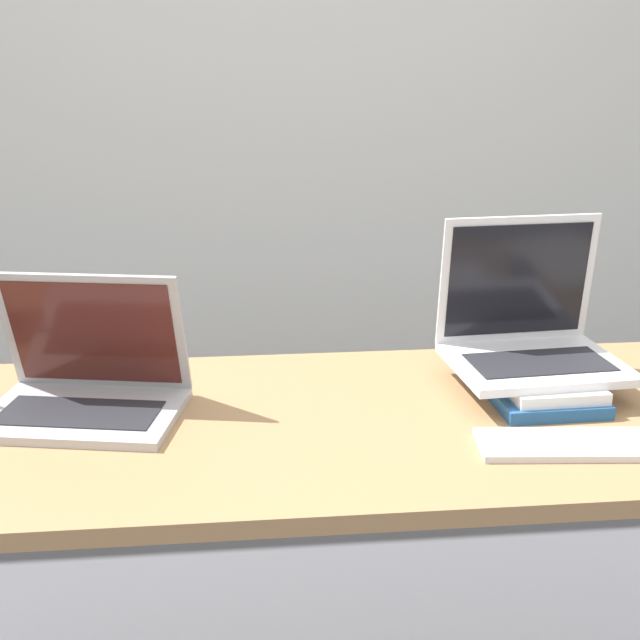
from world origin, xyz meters
name	(u,v)px	position (x,y,z in m)	size (l,w,h in m)	color
wall_back	(293,41)	(0.00, 1.82, 1.35)	(8.00, 0.05, 2.70)	silver
desk	(358,454)	(0.00, 0.34, 0.64)	(1.76, 0.68, 0.71)	#9E754C
laptop_left	(86,386)	(-0.48, 0.41, 0.76)	(0.38, 0.31, 0.25)	#B2B2B7
book_stack	(536,383)	(0.35, 0.41, 0.74)	(0.20, 0.28, 0.05)	#235693
laptop_on_books	(529,335)	(0.34, 0.46, 0.81)	(0.33, 0.28, 0.27)	silver
wireless_keyboard	(564,444)	(0.31, 0.18, 0.72)	(0.29, 0.14, 0.01)	silver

